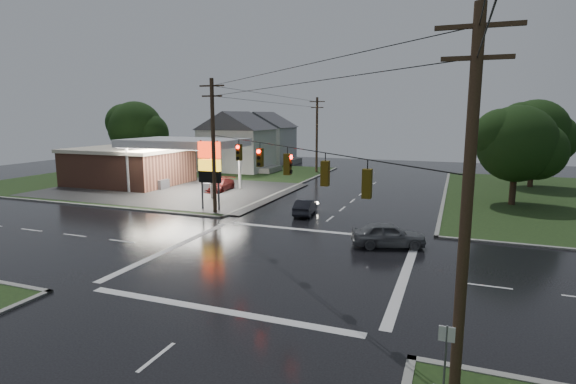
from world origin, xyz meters
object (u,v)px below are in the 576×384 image
(house_far, at_px, (264,137))
(car_north, at_px, (305,207))
(utility_pole_se, at_px, (467,204))
(house_near, at_px, (237,141))
(tree_ne_near, at_px, (518,144))
(utility_pole_n, at_px, (317,134))
(pylon_sign, at_px, (210,164))
(gas_station, at_px, (137,163))
(car_pump, at_px, (220,185))
(tree_nw_behind, at_px, (137,128))
(car_crossing, at_px, (388,235))
(tree_ne_far, at_px, (536,132))
(utility_pole_nw, at_px, (213,145))

(house_far, distance_m, car_north, 41.42)
(utility_pole_se, xyz_separation_m, house_near, (-30.45, 45.50, -1.32))
(utility_pole_se, distance_m, tree_ne_near, 31.83)
(utility_pole_n, bearing_deg, pylon_sign, -92.08)
(gas_station, bearing_deg, utility_pole_n, 48.53)
(house_near, relative_size, car_pump, 2.40)
(gas_station, height_order, utility_pole_se, utility_pole_se)
(gas_station, xyz_separation_m, pylon_sign, (15.18, -9.20, 1.46))
(tree_nw_behind, bearing_deg, house_far, 56.56)
(tree_nw_behind, xyz_separation_m, car_crossing, (39.27, -25.07, -5.41))
(utility_pole_se, bearing_deg, pylon_sign, 135.00)
(car_pump, bearing_deg, tree_nw_behind, 147.49)
(gas_station, bearing_deg, utility_pole_se, -39.70)
(car_crossing, bearing_deg, utility_pole_se, 177.12)
(gas_station, bearing_deg, car_pump, -1.93)
(house_near, height_order, tree_ne_far, tree_ne_far)
(utility_pole_n, xyz_separation_m, house_far, (-12.45, 10.00, -1.06))
(pylon_sign, relative_size, tree_ne_far, 0.61)
(house_near, height_order, car_north, house_near)
(pylon_sign, distance_m, tree_ne_far, 36.35)
(utility_pole_se, xyz_separation_m, car_north, (-11.82, 21.22, -5.08))
(pylon_sign, distance_m, house_near, 27.56)
(tree_ne_far, xyz_separation_m, car_pump, (-31.70, -14.67, -5.51))
(utility_pole_n, bearing_deg, tree_ne_near, -34.10)
(utility_pole_nw, height_order, car_north, utility_pole_nw)
(gas_station, relative_size, tree_nw_behind, 2.62)
(gas_station, relative_size, utility_pole_nw, 2.38)
(pylon_sign, bearing_deg, utility_pole_se, -45.00)
(house_near, xyz_separation_m, car_north, (18.63, -24.28, -3.77))
(utility_pole_nw, bearing_deg, tree_ne_far, 42.59)
(pylon_sign, xyz_separation_m, utility_pole_nw, (1.00, -1.00, 1.71))
(house_far, bearing_deg, tree_nw_behind, -123.44)
(utility_pole_n, height_order, car_crossing, utility_pole_n)
(tree_nw_behind, height_order, car_pump, tree_nw_behind)
(pylon_sign, relative_size, house_far, 0.54)
(utility_pole_n, distance_m, tree_ne_near, 28.55)
(tree_ne_far, bearing_deg, house_far, 160.29)
(pylon_sign, bearing_deg, tree_ne_near, 25.01)
(house_near, height_order, tree_nw_behind, tree_nw_behind)
(pylon_sign, height_order, car_pump, pylon_sign)
(tree_nw_behind, bearing_deg, car_north, -30.10)
(house_far, relative_size, tree_ne_far, 1.13)
(gas_station, relative_size, car_north, 6.75)
(utility_pole_se, bearing_deg, car_crossing, 105.77)
(house_near, bearing_deg, tree_ne_far, -3.01)
(utility_pole_nw, distance_m, utility_pole_n, 28.50)
(utility_pole_n, xyz_separation_m, car_pump, (-5.05, -18.68, -4.80))
(gas_station, xyz_separation_m, tree_nw_behind, (-8.17, 10.29, 3.63))
(pylon_sign, distance_m, tree_nw_behind, 30.49)
(house_near, distance_m, car_crossing, 40.92)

